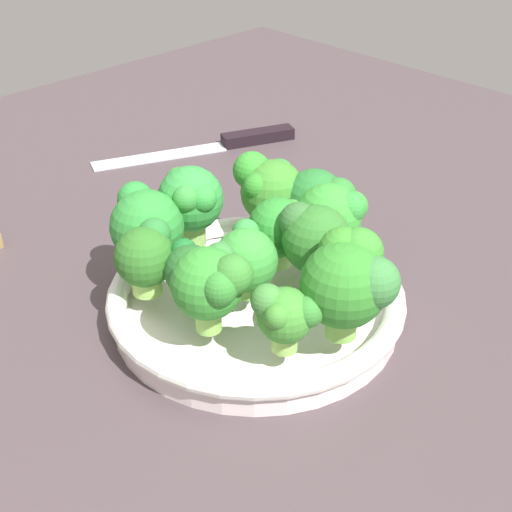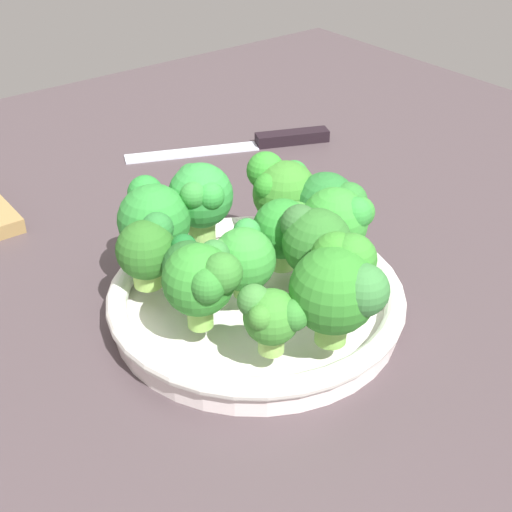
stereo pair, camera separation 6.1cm
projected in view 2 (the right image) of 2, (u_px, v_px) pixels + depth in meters
ground_plane at (262, 316)px, 66.96cm from camera, size 130.00×130.00×2.50cm
bowl at (256, 301)px, 63.94cm from camera, size 25.69×25.69×3.29cm
broccoli_floret_0 at (155, 217)px, 65.12cm from camera, size 6.89×7.06×7.07cm
broccoli_floret_1 at (315, 242)px, 60.35cm from camera, size 5.79×6.13×7.39cm
broccoli_floret_2 at (340, 284)px, 54.37cm from camera, size 7.44×7.35×8.30cm
broccoli_floret_3 at (329, 203)px, 67.77cm from camera, size 5.88×7.00×6.60cm
broccoli_floret_4 at (147, 248)px, 61.61cm from camera, size 5.49×5.21×6.13cm
broccoli_floret_5 at (189, 266)px, 60.15cm from camera, size 4.33×4.65×5.21cm
broccoli_floret_6 at (200, 196)px, 66.92cm from camera, size 5.98×6.43×7.68cm
broccoli_floret_7 at (338, 222)px, 63.77cm from camera, size 5.92×5.95×7.25cm
broccoli_floret_8 at (242, 258)px, 60.20cm from camera, size 5.63×5.47×6.12cm
broccoli_floret_9 at (282, 190)px, 69.11cm from camera, size 6.38×7.16×7.38cm
broccoli_floret_10 at (203, 279)px, 55.94cm from camera, size 6.19×6.38×7.21cm
broccoli_floret_11 at (282, 227)px, 63.96cm from camera, size 5.62×5.56×6.45cm
broccoli_floret_12 at (271, 316)px, 53.99cm from camera, size 4.46×4.95×5.58cm
knife at (257, 142)px, 95.41cm from camera, size 25.40×12.68×1.50cm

